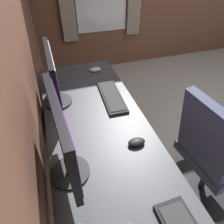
{
  "coord_description": "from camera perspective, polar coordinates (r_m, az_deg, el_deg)",
  "views": [
    {
      "loc": [
        -0.93,
        1.9,
        1.64
      ],
      "look_at": [
        -0.15,
        1.66,
        0.95
      ],
      "focal_mm": 32.58,
      "sensor_mm": 36.0,
      "label": 1
    }
  ],
  "objects": [
    {
      "name": "wall_back",
      "position": [
        1.01,
        -28.83,
        15.75
      ],
      "size": [
        4.83,
        0.1,
        2.6
      ],
      "primitive_type": "cube",
      "color": "brown",
      "rests_on": "ground"
    },
    {
      "name": "desk",
      "position": [
        1.27,
        -2.19,
        -10.45
      ],
      "size": [
        2.05,
        0.65,
        0.73
      ],
      "color": "#38383D",
      "rests_on": "ground"
    },
    {
      "name": "drawer_pedestal",
      "position": [
        1.73,
        -6.05,
        -8.37
      ],
      "size": [
        0.4,
        0.51,
        0.69
      ],
      "color": "#38383D",
      "rests_on": "ground"
    },
    {
      "name": "monitor_primary",
      "position": [
        0.91,
        -13.54,
        -7.27
      ],
      "size": [
        0.49,
        0.2,
        0.45
      ],
      "color": "black",
      "rests_on": "desk"
    },
    {
      "name": "monitor_secondary",
      "position": [
        1.43,
        -16.22,
        9.97
      ],
      "size": [
        0.5,
        0.2,
        0.39
      ],
      "color": "black",
      "rests_on": "desk"
    },
    {
      "name": "keyboard_spare",
      "position": [
        1.54,
        -0.1,
        4.38
      ],
      "size": [
        0.43,
        0.16,
        0.02
      ],
      "color": "black",
      "rests_on": "desk"
    },
    {
      "name": "mouse_main",
      "position": [
        1.88,
        -4.65,
        11.82
      ],
      "size": [
        0.06,
        0.1,
        0.03
      ],
      "primitive_type": "ellipsoid",
      "color": "silver",
      "rests_on": "desk"
    },
    {
      "name": "mouse_spare",
      "position": [
        1.2,
        6.91,
        -8.43
      ],
      "size": [
        0.06,
        0.1,
        0.03
      ],
      "primitive_type": "ellipsoid",
      "color": "black",
      "rests_on": "desk"
    },
    {
      "name": "office_chair",
      "position": [
        1.63,
        25.5,
        -11.97
      ],
      "size": [
        0.56,
        0.57,
        0.97
      ],
      "color": "#383D56",
      "rests_on": "ground"
    }
  ]
}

